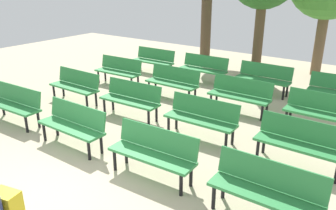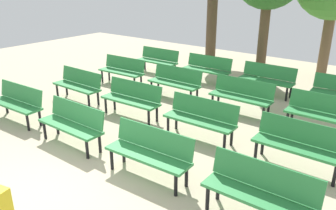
{
  "view_description": "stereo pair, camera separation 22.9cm",
  "coord_description": "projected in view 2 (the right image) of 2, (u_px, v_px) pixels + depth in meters",
  "views": [
    {
      "loc": [
        4.25,
        -2.48,
        3.33
      ],
      "look_at": [
        0.0,
        3.41,
        0.55
      ],
      "focal_mm": 36.35,
      "sensor_mm": 36.0,
      "label": 1
    },
    {
      "loc": [
        4.44,
        -2.35,
        3.33
      ],
      "look_at": [
        0.0,
        3.41,
        0.55
      ],
      "focal_mm": 36.35,
      "sensor_mm": 36.0,
      "label": 2
    }
  ],
  "objects": [
    {
      "name": "bench_r0_c0",
      "position": [
        17.0,
        101.0,
        8.17
      ],
      "size": [
        1.62,
        0.55,
        0.87
      ],
      "rotation": [
        0.0,
        0.0,
        0.05
      ],
      "color": "#2D8442",
      "rests_on": "ground_plane"
    },
    {
      "name": "bench_r1_c3",
      "position": [
        299.0,
        143.0,
        6.12
      ],
      "size": [
        1.6,
        0.48,
        0.87
      ],
      "rotation": [
        0.0,
        0.0,
        0.0
      ],
      "color": "#2D8442",
      "rests_on": "ground_plane"
    },
    {
      "name": "bench_r3_c2",
      "position": [
        267.0,
        78.0,
        10.01
      ],
      "size": [
        1.6,
        0.49,
        0.87
      ],
      "rotation": [
        0.0,
        0.0,
        -0.01
      ],
      "color": "#2D8442",
      "rests_on": "ground_plane"
    },
    {
      "name": "bench_r3_c0",
      "position": [
        158.0,
        59.0,
        12.22
      ],
      "size": [
        1.61,
        0.5,
        0.87
      ],
      "rotation": [
        0.0,
        0.0,
        0.01
      ],
      "color": "#2D8442",
      "rests_on": "ground_plane"
    },
    {
      "name": "bench_r0_c2",
      "position": [
        150.0,
        150.0,
        5.86
      ],
      "size": [
        1.62,
        0.55,
        0.87
      ],
      "rotation": [
        0.0,
        0.0,
        0.04
      ],
      "color": "#2D8442",
      "rests_on": "ground_plane"
    },
    {
      "name": "bench_r2_c1",
      "position": [
        175.0,
        81.0,
        9.74
      ],
      "size": [
        1.6,
        0.48,
        0.87
      ],
      "rotation": [
        0.0,
        0.0,
        0.0
      ],
      "color": "#2D8442",
      "rests_on": "ground_plane"
    },
    {
      "name": "bench_r1_c0",
      "position": [
        78.0,
        83.0,
        9.48
      ],
      "size": [
        1.6,
        0.49,
        0.87
      ],
      "rotation": [
        0.0,
        0.0,
        -0.01
      ],
      "color": "#2D8442",
      "rests_on": "ground_plane"
    },
    {
      "name": "bench_r2_c2",
      "position": [
        242.0,
        94.0,
        8.63
      ],
      "size": [
        1.6,
        0.49,
        0.87
      ],
      "rotation": [
        0.0,
        0.0,
        0.01
      ],
      "color": "#2D8442",
      "rests_on": "ground_plane"
    },
    {
      "name": "bench_r0_c3",
      "position": [
        260.0,
        190.0,
        4.78
      ],
      "size": [
        1.61,
        0.5,
        0.87
      ],
      "rotation": [
        0.0,
        0.0,
        0.01
      ],
      "color": "#2D8442",
      "rests_on": "ground_plane"
    },
    {
      "name": "ground_plane",
      "position": [
        39.0,
        197.0,
        5.45
      ],
      "size": [
        24.0,
        24.0,
        0.0
      ],
      "primitive_type": "plane",
      "color": "#BCAD8E"
    },
    {
      "name": "bench_r3_c1",
      "position": [
        207.0,
        68.0,
        11.11
      ],
      "size": [
        1.61,
        0.5,
        0.87
      ],
      "rotation": [
        0.0,
        0.0,
        0.01
      ],
      "color": "#2D8442",
      "rests_on": "ground_plane"
    },
    {
      "name": "bench_r0_c1",
      "position": [
        73.0,
        122.0,
        7.0
      ],
      "size": [
        1.6,
        0.48,
        0.87
      ],
      "rotation": [
        0.0,
        0.0,
        -0.0
      ],
      "color": "#2D8442",
      "rests_on": "ground_plane"
    },
    {
      "name": "bench_r2_c0",
      "position": [
        122.0,
        69.0,
        10.92
      ],
      "size": [
        1.62,
        0.55,
        0.87
      ],
      "rotation": [
        0.0,
        0.0,
        0.04
      ],
      "color": "#2D8442",
      "rests_on": "ground_plane"
    },
    {
      "name": "bench_r2_c3",
      "position": [
        324.0,
        112.0,
        7.49
      ],
      "size": [
        1.6,
        0.49,
        0.87
      ],
      "rotation": [
        0.0,
        0.0,
        -0.0
      ],
      "color": "#2D8442",
      "rests_on": "ground_plane"
    },
    {
      "name": "bench_r1_c1",
      "position": [
        132.0,
        97.0,
        8.42
      ],
      "size": [
        1.62,
        0.55,
        0.87
      ],
      "rotation": [
        0.0,
        0.0,
        0.04
      ],
      "color": "#2D8442",
      "rests_on": "ground_plane"
    },
    {
      "name": "bench_r1_c2",
      "position": [
        201.0,
        117.0,
        7.26
      ],
      "size": [
        1.61,
        0.52,
        0.87
      ],
      "rotation": [
        0.0,
        0.0,
        0.03
      ],
      "color": "#2D8442",
      "rests_on": "ground_plane"
    }
  ]
}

